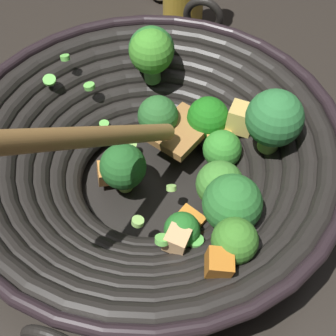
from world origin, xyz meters
name	(u,v)px	position (x,y,z in m)	size (l,w,h in m)	color
ground_plane	(151,188)	(0.00, 0.00, 0.00)	(4.00, 4.00, 0.00)	#28231E
wok	(153,153)	(0.00, 0.00, 0.06)	(0.41, 0.45, 0.25)	black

